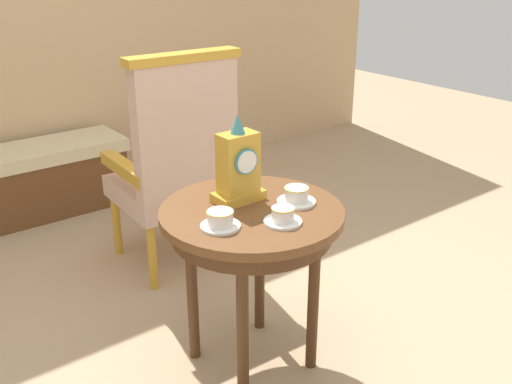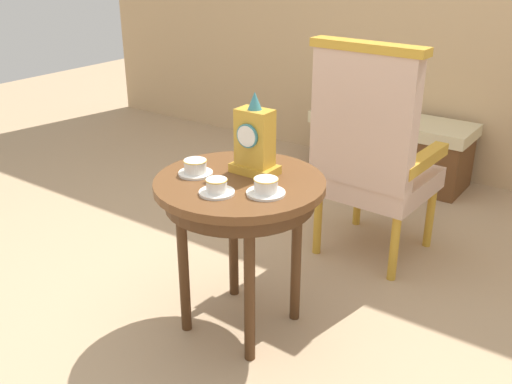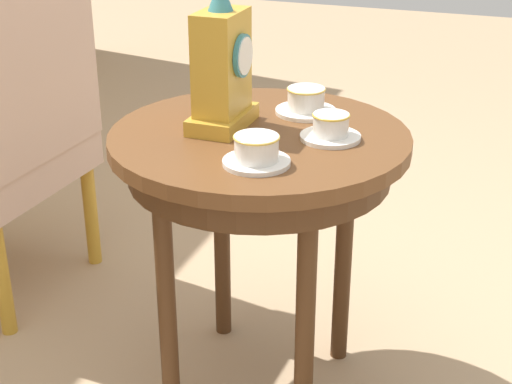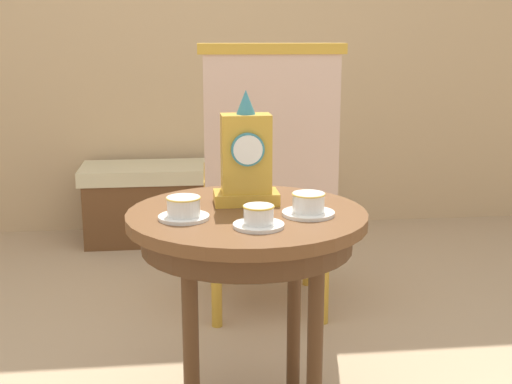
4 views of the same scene
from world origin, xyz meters
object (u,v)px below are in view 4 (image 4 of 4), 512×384
object	(u,v)px
teacup_right	(259,218)
teacup_center	(308,205)
armchair	(268,179)
teacup_left	(184,209)
side_table	(247,239)
mantel_clock	(246,159)
window_bench	(180,201)

from	to	relation	value
teacup_right	teacup_center	bearing A→B (deg)	34.13
teacup_right	armchair	distance (m)	1.03
teacup_left	teacup_center	bearing A→B (deg)	0.04
side_table	mantel_clock	bearing A→B (deg)	85.36
teacup_left	armchair	distance (m)	0.98
armchair	teacup_left	bearing A→B (deg)	-111.31
side_table	mantel_clock	world-z (taller)	mantel_clock
teacup_right	window_bench	distance (m)	2.21
teacup_left	mantel_clock	world-z (taller)	mantel_clock
side_table	teacup_left	size ratio (longest dim) A/B	4.90
side_table	armchair	xyz separation A→B (m)	(0.18, 0.85, -0.01)
teacup_left	teacup_center	xyz separation A→B (m)	(0.35, 0.00, -0.00)
teacup_center	mantel_clock	world-z (taller)	mantel_clock
teacup_right	teacup_center	xyz separation A→B (m)	(0.15, 0.10, 0.00)
teacup_left	window_bench	size ratio (longest dim) A/B	0.13
armchair	window_bench	bearing A→B (deg)	107.74
side_table	armchair	distance (m)	0.87
side_table	window_bench	distance (m)	2.03
teacup_left	teacup_center	distance (m)	0.35
mantel_clock	window_bench	world-z (taller)	mantel_clock
teacup_right	armchair	xyz separation A→B (m)	(0.16, 1.01, -0.12)
mantel_clock	window_bench	size ratio (longest dim) A/B	0.30
side_table	armchair	bearing A→B (deg)	78.32
window_bench	teacup_center	bearing A→B (deg)	-80.20
teacup_center	window_bench	world-z (taller)	teacup_center
teacup_center	mantel_clock	xyz separation A→B (m)	(-0.16, 0.15, 0.11)
teacup_right	window_bench	bearing A→B (deg)	95.35
teacup_right	mantel_clock	xyz separation A→B (m)	(-0.01, 0.25, 0.11)
armchair	side_table	bearing A→B (deg)	-101.68
mantel_clock	side_table	bearing A→B (deg)	-94.64
side_table	teacup_center	size ratio (longest dim) A/B	4.66
mantel_clock	armchair	distance (m)	0.81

